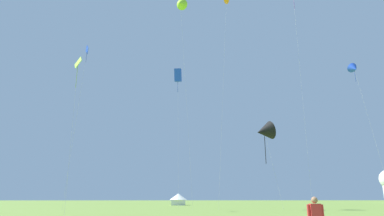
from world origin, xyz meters
TOP-DOWN VIEW (x-y plane):
  - kite_black_delta at (11.70, 45.18)m, footprint 3.50×3.58m
  - kite_lime_delta at (-1.45, 46.18)m, footprint 3.42×2.78m
  - kite_lime_diamond at (-12.93, 30.62)m, footprint 1.31×2.46m
  - kite_blue_box at (-1.76, 46.99)m, footprint 1.28×2.95m
  - kite_blue_delta at (24.67, 40.59)m, footprint 2.73×2.50m
  - kite_orange_parafoil at (6.76, 47.08)m, footprint 3.24×3.00m
  - kite_blue_diamond at (-16.04, 43.31)m, footprint 1.36×2.00m
  - festival_tent_center at (-1.52, 72.97)m, footprint 3.97×3.97m

SIDE VIEW (x-z plane):
  - festival_tent_center at x=-1.52m, z-range 0.14..2.72m
  - kite_black_delta at x=11.70m, z-range 4.97..18.20m
  - kite_lime_diamond at x=-12.93m, z-range 7.27..24.52m
  - kite_blue_delta at x=24.67m, z-range 9.67..30.95m
  - kite_blue_box at x=-1.76m, z-range 10.06..32.58m
  - kite_blue_diamond at x=-16.04m, z-range 10.41..35.18m
  - kite_lime_delta at x=-1.45m, z-range 16.57..52.18m
  - kite_orange_parafoil at x=6.76m, z-range 17.70..54.20m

